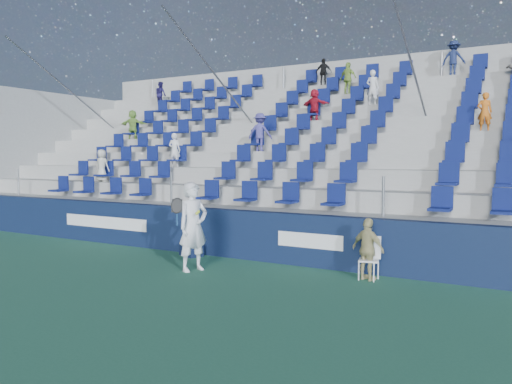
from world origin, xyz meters
The scene contains 7 objects.
ground centered at (0.00, 0.00, 0.00)m, with size 70.00×70.00×0.00m, color #2D694C.
sponsor_wall centered at (0.00, 3.15, 0.60)m, with size 24.00×0.32×1.20m.
grandstand centered at (0.00, 8.24, 2.14)m, with size 24.00×8.17×6.63m.
tennis_player centered at (-0.63, 1.44, 0.99)m, with size 0.75×0.84×1.97m.
line_judge_chair centered at (3.01, 2.64, 0.50)m, with size 0.46×0.48×0.89m.
line_judge centered at (3.01, 2.50, 0.64)m, with size 0.75×0.31×1.28m, color tan.
ball_bin centered at (-1.68, 2.75, 0.18)m, with size 0.68×0.57×0.33m.
Camera 1 is at (5.99, -7.39, 2.52)m, focal length 35.00 mm.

